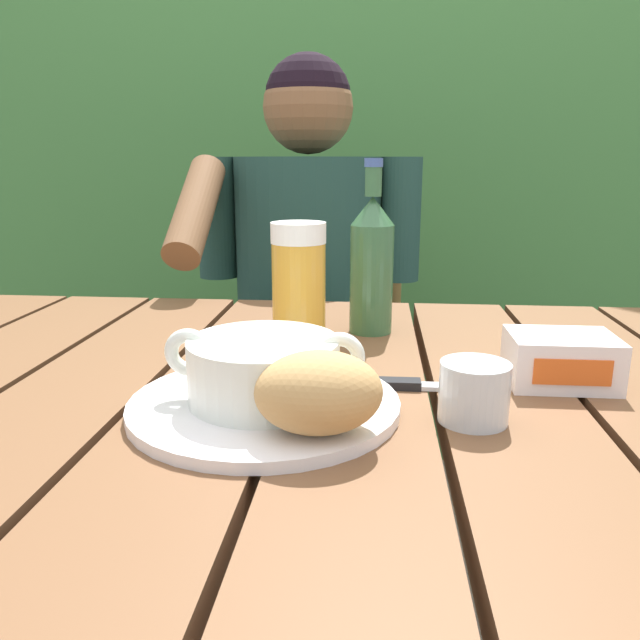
{
  "coord_description": "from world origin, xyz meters",
  "views": [
    {
      "loc": [
        0.01,
        -0.66,
        1.01
      ],
      "look_at": [
        -0.05,
        0.02,
        0.83
      ],
      "focal_mm": 34.91,
      "sensor_mm": 36.0,
      "label": 1
    }
  ],
  "objects_px": {
    "water_glass_small": "(474,392)",
    "beer_glass": "(299,285)",
    "serving_plate": "(265,404)",
    "table_knife": "(418,385)",
    "person_eating": "(306,296)",
    "bread_roll": "(319,392)",
    "butter_tub": "(561,359)",
    "soup_bowl": "(264,368)",
    "chair_near_diner": "(316,369)",
    "beer_bottle": "(372,262)"
  },
  "relations": [
    {
      "from": "serving_plate",
      "to": "beer_bottle",
      "type": "relative_size",
      "value": 1.1
    },
    {
      "from": "butter_tub",
      "to": "serving_plate",
      "type": "bearing_deg",
      "value": -161.53
    },
    {
      "from": "beer_glass",
      "to": "table_knife",
      "type": "height_order",
      "value": "beer_glass"
    },
    {
      "from": "bread_roll",
      "to": "table_knife",
      "type": "distance_m",
      "value": 0.18
    },
    {
      "from": "person_eating",
      "to": "table_knife",
      "type": "relative_size",
      "value": 8.56
    },
    {
      "from": "beer_glass",
      "to": "butter_tub",
      "type": "relative_size",
      "value": 1.44
    },
    {
      "from": "bread_roll",
      "to": "table_knife",
      "type": "height_order",
      "value": "bread_roll"
    },
    {
      "from": "soup_bowl",
      "to": "table_knife",
      "type": "height_order",
      "value": "soup_bowl"
    },
    {
      "from": "beer_glass",
      "to": "water_glass_small",
      "type": "xyz_separation_m",
      "value": [
        0.2,
        -0.24,
        -0.05
      ]
    },
    {
      "from": "chair_near_diner",
      "to": "serving_plate",
      "type": "distance_m",
      "value": 0.99
    },
    {
      "from": "butter_tub",
      "to": "table_knife",
      "type": "xyz_separation_m",
      "value": [
        -0.16,
        -0.03,
        -0.02
      ]
    },
    {
      "from": "beer_bottle",
      "to": "table_knife",
      "type": "xyz_separation_m",
      "value": [
        0.06,
        -0.23,
        -0.1
      ]
    },
    {
      "from": "butter_tub",
      "to": "water_glass_small",
      "type": "bearing_deg",
      "value": -134.53
    },
    {
      "from": "beer_bottle",
      "to": "table_knife",
      "type": "distance_m",
      "value": 0.26
    },
    {
      "from": "person_eating",
      "to": "serving_plate",
      "type": "xyz_separation_m",
      "value": [
        0.04,
        -0.74,
        0.05
      ]
    },
    {
      "from": "person_eating",
      "to": "serving_plate",
      "type": "height_order",
      "value": "person_eating"
    },
    {
      "from": "person_eating",
      "to": "table_knife",
      "type": "bearing_deg",
      "value": -73.17
    },
    {
      "from": "person_eating",
      "to": "butter_tub",
      "type": "bearing_deg",
      "value": -60.3
    },
    {
      "from": "chair_near_diner",
      "to": "beer_bottle",
      "type": "relative_size",
      "value": 3.99
    },
    {
      "from": "chair_near_diner",
      "to": "bread_roll",
      "type": "relative_size",
      "value": 7.9
    },
    {
      "from": "serving_plate",
      "to": "table_knife",
      "type": "distance_m",
      "value": 0.18
    },
    {
      "from": "chair_near_diner",
      "to": "soup_bowl",
      "type": "height_order",
      "value": "chair_near_diner"
    },
    {
      "from": "water_glass_small",
      "to": "beer_glass",
      "type": "bearing_deg",
      "value": 130.09
    },
    {
      "from": "beer_bottle",
      "to": "water_glass_small",
      "type": "distance_m",
      "value": 0.34
    },
    {
      "from": "chair_near_diner",
      "to": "butter_tub",
      "type": "relative_size",
      "value": 8.53
    },
    {
      "from": "person_eating",
      "to": "bread_roll",
      "type": "relative_size",
      "value": 9.73
    },
    {
      "from": "butter_tub",
      "to": "beer_glass",
      "type": "bearing_deg",
      "value": 158.79
    },
    {
      "from": "butter_tub",
      "to": "table_knife",
      "type": "relative_size",
      "value": 0.81
    },
    {
      "from": "serving_plate",
      "to": "soup_bowl",
      "type": "relative_size",
      "value": 1.36
    },
    {
      "from": "bread_roll",
      "to": "person_eating",
      "type": "bearing_deg",
      "value": 97.27
    },
    {
      "from": "beer_glass",
      "to": "table_knife",
      "type": "relative_size",
      "value": 1.17
    },
    {
      "from": "person_eating",
      "to": "bread_roll",
      "type": "xyz_separation_m",
      "value": [
        0.1,
        -0.81,
        0.09
      ]
    },
    {
      "from": "person_eating",
      "to": "beer_bottle",
      "type": "xyz_separation_m",
      "value": [
        0.15,
        -0.43,
        0.15
      ]
    },
    {
      "from": "soup_bowl",
      "to": "bread_roll",
      "type": "xyz_separation_m",
      "value": [
        0.06,
        -0.07,
        0.0
      ]
    },
    {
      "from": "butter_tub",
      "to": "table_knife",
      "type": "distance_m",
      "value": 0.17
    },
    {
      "from": "chair_near_diner",
      "to": "water_glass_small",
      "type": "distance_m",
      "value": 1.03
    },
    {
      "from": "person_eating",
      "to": "soup_bowl",
      "type": "xyz_separation_m",
      "value": [
        0.04,
        -0.74,
        0.09
      ]
    },
    {
      "from": "person_eating",
      "to": "beer_bottle",
      "type": "height_order",
      "value": "person_eating"
    },
    {
      "from": "person_eating",
      "to": "table_knife",
      "type": "distance_m",
      "value": 0.7
    },
    {
      "from": "chair_near_diner",
      "to": "beer_glass",
      "type": "distance_m",
      "value": 0.8
    },
    {
      "from": "chair_near_diner",
      "to": "soup_bowl",
      "type": "relative_size",
      "value": 4.91
    },
    {
      "from": "serving_plate",
      "to": "butter_tub",
      "type": "relative_size",
      "value": 2.36
    },
    {
      "from": "person_eating",
      "to": "beer_glass",
      "type": "distance_m",
      "value": 0.53
    },
    {
      "from": "chair_near_diner",
      "to": "soup_bowl",
      "type": "distance_m",
      "value": 1.0
    },
    {
      "from": "soup_bowl",
      "to": "water_glass_small",
      "type": "distance_m",
      "value": 0.21
    },
    {
      "from": "serving_plate",
      "to": "bread_roll",
      "type": "distance_m",
      "value": 0.1
    },
    {
      "from": "beer_glass",
      "to": "water_glass_small",
      "type": "relative_size",
      "value": 2.47
    },
    {
      "from": "soup_bowl",
      "to": "table_knife",
      "type": "relative_size",
      "value": 1.41
    },
    {
      "from": "serving_plate",
      "to": "table_knife",
      "type": "xyz_separation_m",
      "value": [
        0.16,
        0.07,
        -0.0
      ]
    },
    {
      "from": "soup_bowl",
      "to": "butter_tub",
      "type": "xyz_separation_m",
      "value": [
        0.32,
        0.11,
        -0.02
      ]
    }
  ]
}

